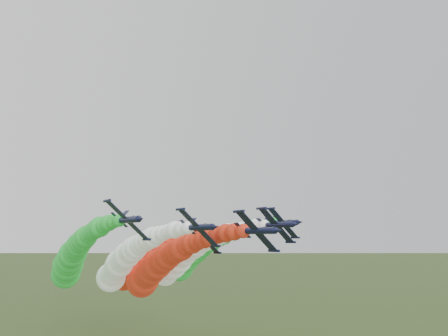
{
  "coord_description": "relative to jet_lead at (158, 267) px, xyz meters",
  "views": [
    {
      "loc": [
        -50.28,
        -72.7,
        36.72
      ],
      "look_at": [
        3.23,
        2.54,
        51.31
      ],
      "focal_mm": 35.0,
      "sensor_mm": 36.0,
      "label": 1
    }
  ],
  "objects": [
    {
      "name": "jet_outer_left",
      "position": [
        -18.23,
        15.14,
        2.24
      ],
      "size": [
        16.01,
        73.95,
        22.4
      ],
      "rotation": [
        0.0,
        0.71,
        0.0
      ],
      "color": "#111433",
      "rests_on": "ground"
    },
    {
      "name": "jet_inner_left",
      "position": [
        -5.61,
        10.07,
        1.08
      ],
      "size": [
        16.23,
        74.17,
        22.61
      ],
      "rotation": [
        0.0,
        0.71,
        0.0
      ],
      "color": "#111433",
      "rests_on": "ground"
    },
    {
      "name": "jet_trail",
      "position": [
        5.06,
        25.33,
        -1.05
      ],
      "size": [
        16.01,
        73.95,
        22.39
      ],
      "rotation": [
        0.0,
        0.71,
        0.0
      ],
      "color": "#111433",
      "rests_on": "ground"
    },
    {
      "name": "jet_outer_right",
      "position": [
        23.66,
        18.89,
        2.13
      ],
      "size": [
        16.67,
        74.61,
        23.05
      ],
      "rotation": [
        0.0,
        0.71,
        0.0
      ],
      "color": "#111433",
      "rests_on": "ground"
    },
    {
      "name": "jet_inner_right",
      "position": [
        12.11,
        7.92,
        1.52
      ],
      "size": [
        15.88,
        73.82,
        22.26
      ],
      "rotation": [
        0.0,
        0.71,
        0.0
      ],
      "color": "#111433",
      "rests_on": "ground"
    },
    {
      "name": "jet_lead",
      "position": [
        0.0,
        0.0,
        0.0
      ],
      "size": [
        16.36,
        74.3,
        22.74
      ],
      "rotation": [
        0.0,
        0.71,
        0.0
      ],
      "color": "#111433",
      "rests_on": "ground"
    }
  ]
}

